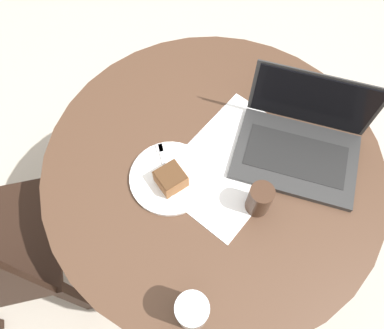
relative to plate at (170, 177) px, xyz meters
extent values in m
plane|color=#B7AD9E|center=(-0.13, 0.05, -0.74)|extent=(12.00, 12.00, 0.00)
cylinder|color=#4C3323|center=(-0.13, 0.05, -0.73)|extent=(0.51, 0.51, 0.02)
cylinder|color=#4C3323|center=(-0.13, 0.05, -0.38)|extent=(0.13, 0.13, 0.69)
cylinder|color=#4C3323|center=(-0.13, 0.05, -0.02)|extent=(1.00, 1.00, 0.03)
cube|color=black|center=(0.26, -0.39, -0.52)|extent=(0.05, 0.05, 0.45)
cube|color=black|center=(0.45, -0.06, -0.52)|extent=(0.05, 0.05, 0.45)
cube|color=white|center=(-0.17, 0.08, 0.00)|extent=(0.44, 0.33, 0.00)
cylinder|color=white|center=(0.00, 0.00, 0.00)|extent=(0.23, 0.23, 0.01)
cube|color=brown|center=(0.01, 0.02, 0.03)|extent=(0.08, 0.08, 0.05)
cube|color=#4D311C|center=(0.01, 0.02, 0.06)|extent=(0.08, 0.08, 0.00)
cube|color=silver|center=(0.00, -0.02, 0.01)|extent=(0.09, 0.15, 0.00)
cube|color=silver|center=(-0.04, -0.09, 0.01)|extent=(0.04, 0.04, 0.00)
cylinder|color=#3D2619|center=(-0.12, 0.23, 0.05)|extent=(0.06, 0.06, 0.11)
cylinder|color=silver|center=(0.20, 0.31, 0.05)|extent=(0.08, 0.08, 0.12)
cube|color=#2D2D2D|center=(-0.31, 0.20, 0.00)|extent=(0.39, 0.42, 0.02)
cube|color=black|center=(-0.31, 0.20, 0.01)|extent=(0.27, 0.32, 0.00)
cube|color=#2D2D2D|center=(-0.42, 0.13, 0.12)|extent=(0.18, 0.30, 0.21)
cube|color=black|center=(-0.42, 0.14, 0.12)|extent=(0.17, 0.29, 0.19)
camera|label=1|loc=(0.25, 0.37, 0.97)|focal=35.00mm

